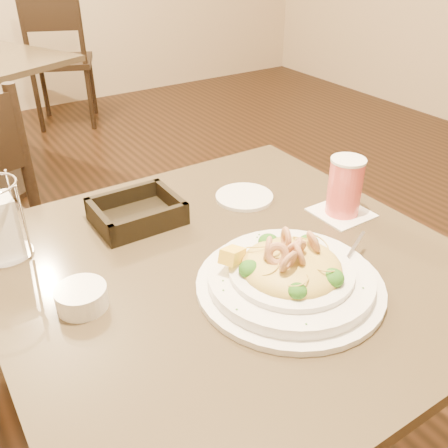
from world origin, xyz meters
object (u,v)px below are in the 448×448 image
main_table (229,343)px  napkin_caddy (0,226)px  dining_chair_far (59,56)px  drink_glass (345,187)px  bread_basket (137,214)px  pasta_bowl (290,274)px  butter_ramekin (82,297)px  side_plate (244,197)px

main_table → napkin_caddy: size_ratio=5.37×
main_table → dining_chair_far: size_ratio=0.97×
drink_glass → bread_basket: size_ratio=0.73×
pasta_bowl → butter_ramekin: size_ratio=4.19×
dining_chair_far → napkin_caddy: size_ratio=5.55×
bread_basket → napkin_caddy: size_ratio=1.13×
dining_chair_far → drink_glass: 2.98m
main_table → napkin_caddy: bearing=144.0°
drink_glass → napkin_caddy: size_ratio=0.83×
dining_chair_far → side_plate: dining_chair_far is taller
pasta_bowl → drink_glass: 0.32m
side_plate → butter_ramekin: butter_ramekin is taller
drink_glass → side_plate: bearing=129.0°
dining_chair_far → napkin_caddy: bearing=94.0°
pasta_bowl → drink_glass: size_ratio=2.77×
pasta_bowl → butter_ramekin: 0.38m
dining_chair_far → butter_ramekin: size_ratio=10.13×
drink_glass → side_plate: drink_glass is taller
main_table → butter_ramekin: bearing=174.2°
main_table → drink_glass: size_ratio=6.47×
pasta_bowl → bread_basket: size_ratio=2.03×
main_table → napkin_caddy: (-0.37, 0.27, 0.30)m
dining_chair_far → pasta_bowl: bearing=103.6°
drink_glass → bread_basket: drink_glass is taller
main_table → pasta_bowl: bearing=-69.7°
side_plate → butter_ramekin: size_ratio=1.55×
dining_chair_far → bread_basket: size_ratio=4.90×
main_table → dining_chair_far: (0.54, 2.98, 0.01)m
main_table → pasta_bowl: pasta_bowl is taller
bread_basket → napkin_caddy: bearing=176.1°
bread_basket → main_table: bearing=-70.8°
dining_chair_far → napkin_caddy: (-0.91, -2.71, 0.29)m
pasta_bowl → bread_basket: 0.40m
side_plate → butter_ramekin: bearing=-159.7°
dining_chair_far → butter_ramekin: bearing=96.7°
napkin_caddy → butter_ramekin: size_ratio=1.82×
side_plate → dining_chair_far: bearing=82.6°
pasta_bowl → side_plate: bearing=68.4°
pasta_bowl → drink_glass: drink_glass is taller
bread_basket → napkin_caddy: 0.29m
pasta_bowl → butter_ramekin: (-0.34, 0.16, -0.01)m
drink_glass → pasta_bowl: bearing=-151.9°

